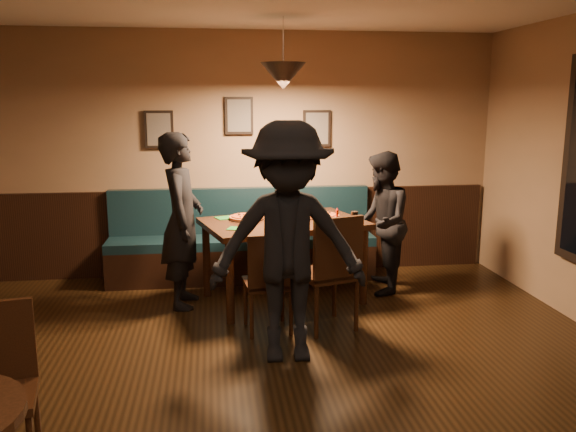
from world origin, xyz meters
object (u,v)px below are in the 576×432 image
object	(u,v)px
chair_near_left	(267,281)
dining_table	(284,261)
diner_front	(288,243)
diner_left	(182,221)
diner_right	(381,223)
chair_near_right	(326,271)
soda_glass	(354,219)
booth_bench	(242,236)
tabasco_bottle	(337,214)

from	to	relation	value
chair_near_left	dining_table	bearing A→B (deg)	67.56
chair_near_left	diner_front	bearing A→B (deg)	-85.15
diner_left	diner_right	size ratio (longest dim) A/B	1.15
dining_table	chair_near_right	world-z (taller)	chair_near_right
soda_glass	dining_table	bearing A→B (deg)	151.96
diner_left	diner_right	world-z (taller)	diner_left
dining_table	soda_glass	xyz separation A→B (m)	(0.64, -0.34, 0.49)
booth_bench	soda_glass	size ratio (longest dim) A/B	20.79
booth_bench	soda_glass	xyz separation A→B (m)	(1.02, -1.12, 0.40)
chair_near_left	chair_near_right	world-z (taller)	chair_near_right
chair_near_right	soda_glass	distance (m)	0.68
diner_left	diner_front	xyz separation A→B (m)	(0.87, -1.36, 0.08)
diner_right	booth_bench	bearing A→B (deg)	-99.06
diner_right	tabasco_bottle	distance (m)	0.55
diner_left	soda_glass	world-z (taller)	diner_left
diner_right	diner_front	xyz separation A→B (m)	(-1.19, -1.51, 0.19)
chair_near_right	soda_glass	bearing A→B (deg)	33.56
diner_right	tabasco_bottle	bearing A→B (deg)	-58.92
chair_near_right	diner_left	xyz separation A→B (m)	(-1.29, 0.77, 0.34)
chair_near_right	soda_glass	world-z (taller)	chair_near_right
booth_bench	diner_left	size ratio (longest dim) A/B	1.74
diner_left	diner_right	distance (m)	2.07
booth_bench	dining_table	size ratio (longest dim) A/B	1.93
chair_near_left	diner_front	size ratio (longest dim) A/B	0.49
chair_near_left	tabasco_bottle	bearing A→B (deg)	39.23
diner_left	soda_glass	xyz separation A→B (m)	(1.65, -0.33, 0.04)
dining_table	chair_near_left	world-z (taller)	chair_near_left
chair_near_right	tabasco_bottle	distance (m)	0.89
chair_near_right	tabasco_bottle	xyz separation A→B (m)	(0.26, 0.77, 0.37)
dining_table	diner_left	bearing A→B (deg)	165.48
diner_right	diner_front	bearing A→B (deg)	-23.26
dining_table	diner_left	distance (m)	1.10
chair_near_right	soda_glass	xyz separation A→B (m)	(0.35, 0.43, 0.38)
booth_bench	diner_right	bearing A→B (deg)	-23.98
diner_right	soda_glass	xyz separation A→B (m)	(-0.41, -0.49, 0.15)
chair_near_left	diner_left	size ratio (longest dim) A/B	0.53
dining_table	chair_near_right	distance (m)	0.84
chair_near_right	diner_right	xyz separation A→B (m)	(0.77, 0.92, 0.22)
dining_table	diner_front	world-z (taller)	diner_front
diner_front	booth_bench	bearing A→B (deg)	99.33
chair_near_right	diner_left	size ratio (longest dim) A/B	0.61
soda_glass	diner_front	bearing A→B (deg)	-127.19
chair_near_left	diner_right	xyz separation A→B (m)	(1.29, 0.92, 0.29)
diner_left	tabasco_bottle	world-z (taller)	diner_left
booth_bench	chair_near_right	xyz separation A→B (m)	(0.67, -1.56, 0.03)
diner_right	dining_table	bearing A→B (deg)	-67.34
chair_near_left	diner_left	world-z (taller)	diner_left
diner_right	diner_left	bearing A→B (deg)	-70.87
dining_table	chair_near_right	bearing A→B (deg)	-84.61
soda_glass	tabasco_bottle	distance (m)	0.35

